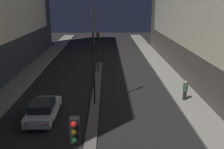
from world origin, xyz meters
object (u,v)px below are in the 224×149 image
Objects in this scene: car_left_lane at (43,110)px; pedestrian_on_right_sidewalk at (185,90)px; traffic_light_mid at (98,43)px; street_lamp at (93,38)px.

car_left_lane is 2.61× the size of pedestrian_on_right_sidewalk.
traffic_light_mid is at bearing 130.50° from pedestrian_on_right_sidewalk.
street_lamp is 9.44m from pedestrian_on_right_sidewalk.
street_lamp is at bearing -90.00° from traffic_light_mid.
street_lamp reaches higher than traffic_light_mid.
traffic_light_mid is 12.77m from pedestrian_on_right_sidewalk.
car_left_lane is at bearing -164.67° from pedestrian_on_right_sidewalk.
pedestrian_on_right_sidewalk is at bearing 15.33° from car_left_lane.
pedestrian_on_right_sidewalk reaches higher than car_left_lane.
traffic_light_mid reaches higher than car_left_lane.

